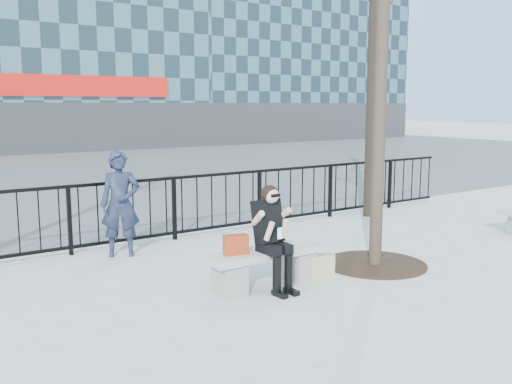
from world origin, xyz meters
TOP-DOWN VIEW (x-y plane):
  - ground at (0.00, 0.00)m, footprint 120.00×120.00m
  - street_surface at (0.00, 15.00)m, footprint 60.00×23.00m
  - railing at (0.00, 3.00)m, footprint 14.00×0.06m
  - tree_grate at (1.90, -0.10)m, footprint 1.50×1.50m
  - bench_main at (0.00, 0.00)m, footprint 1.65×0.46m
  - seated_woman at (0.00, -0.16)m, footprint 0.50×0.64m
  - handbag at (-0.44, 0.02)m, footprint 0.32×0.20m
  - shopping_bag at (0.78, -0.18)m, footprint 0.38×0.20m
  - standing_man at (-0.96, 2.50)m, footprint 0.70×0.60m

SIDE VIEW (x-z plane):
  - ground at x=0.00m, z-range 0.00..0.00m
  - street_surface at x=0.00m, z-range 0.00..0.01m
  - tree_grate at x=1.90m, z-range 0.00..0.02m
  - shopping_bag at x=0.78m, z-range 0.00..0.34m
  - bench_main at x=0.00m, z-range 0.06..0.55m
  - railing at x=0.00m, z-range 0.00..1.11m
  - handbag at x=-0.44m, z-range 0.49..0.74m
  - seated_woman at x=0.00m, z-range 0.00..1.34m
  - standing_man at x=-0.96m, z-range 0.00..1.63m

